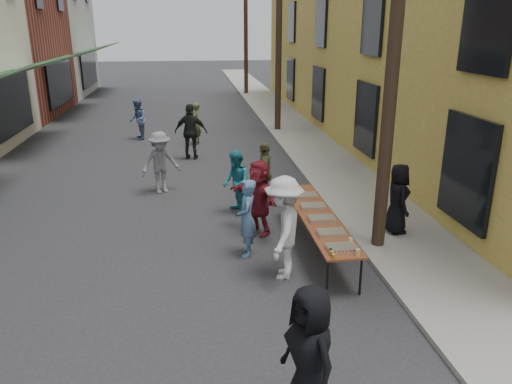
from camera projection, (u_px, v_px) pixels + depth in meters
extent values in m
plane|color=#28282B|center=(159.00, 356.00, 6.95)|extent=(120.00, 120.00, 0.00)
cube|color=gray|center=(293.00, 130.00, 21.65)|extent=(2.20, 60.00, 0.10)
cube|color=gray|center=(18.00, 23.00, 31.51)|extent=(8.00, 8.00, 9.00)
cube|color=#AB973D|center=(451.00, 8.00, 19.89)|extent=(10.00, 28.00, 10.00)
cylinder|color=#2D2116|center=(397.00, 18.00, 8.87)|extent=(0.26, 0.26, 9.00)
cylinder|color=#2D2116|center=(279.00, 21.00, 20.14)|extent=(0.26, 0.26, 9.00)
cylinder|color=#2D2116|center=(246.00, 23.00, 31.42)|extent=(0.26, 0.26, 9.00)
cube|color=brown|center=(317.00, 216.00, 10.03)|extent=(0.70, 4.00, 0.04)
cylinder|color=black|center=(327.00, 278.00, 8.35)|extent=(0.04, 0.04, 0.71)
cylinder|color=black|center=(361.00, 276.00, 8.42)|extent=(0.04, 0.04, 0.71)
cylinder|color=black|center=(285.00, 203.00, 11.88)|extent=(0.04, 0.04, 0.71)
cylinder|color=black|center=(309.00, 202.00, 11.95)|extent=(0.04, 0.04, 0.71)
cube|color=maroon|center=(341.00, 248.00, 8.46)|extent=(0.50, 0.33, 0.08)
cube|color=#B2B2B7|center=(331.00, 233.00, 9.07)|extent=(0.50, 0.33, 0.08)
cube|color=tan|center=(321.00, 219.00, 9.73)|extent=(0.50, 0.33, 0.08)
cube|color=#B2B2B7|center=(313.00, 206.00, 10.39)|extent=(0.50, 0.33, 0.08)
cube|color=tan|center=(305.00, 196.00, 11.04)|extent=(0.50, 0.33, 0.08)
cylinder|color=#A57F26|center=(334.00, 256.00, 8.15)|extent=(0.07, 0.07, 0.08)
cylinder|color=#A57F26|center=(332.00, 254.00, 8.24)|extent=(0.07, 0.07, 0.08)
cylinder|color=#A57F26|center=(330.00, 251.00, 8.34)|extent=(0.07, 0.07, 0.08)
cylinder|color=tan|center=(358.00, 253.00, 8.24)|extent=(0.08, 0.08, 0.12)
imported|color=black|center=(310.00, 356.00, 5.61)|extent=(0.81, 0.97, 1.71)
imported|color=#5376A1|center=(247.00, 218.00, 9.78)|extent=(0.44, 0.61, 1.56)
imported|color=teal|center=(236.00, 183.00, 11.96)|extent=(0.72, 0.85, 1.56)
imported|color=silver|center=(284.00, 228.00, 8.87)|extent=(1.06, 1.39, 1.90)
imported|color=brown|center=(265.00, 173.00, 12.68)|extent=(0.59, 1.00, 1.60)
imported|color=maroon|center=(259.00, 197.00, 10.83)|extent=(1.24, 1.56, 1.66)
imported|color=black|center=(398.00, 199.00, 10.65)|extent=(0.50, 0.75, 1.52)
imported|color=slate|center=(160.00, 163.00, 13.48)|extent=(1.25, 1.03, 1.69)
imported|color=black|center=(191.00, 132.00, 16.85)|extent=(1.17, 0.65, 1.88)
imported|color=#515732|center=(195.00, 124.00, 19.01)|extent=(0.53, 0.67, 1.60)
imported|color=#516A9C|center=(138.00, 120.00, 19.78)|extent=(0.73, 0.87, 1.61)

